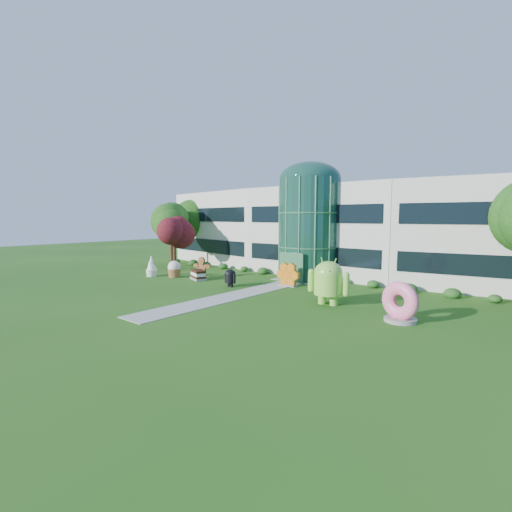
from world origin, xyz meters
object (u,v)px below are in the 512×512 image
Objects in this scene: android_black at (230,276)px; donut at (401,301)px; gingerbread at (202,267)px; android_green at (328,279)px.

donut reaches higher than android_black.
gingerbread is (-20.79, 3.22, -0.13)m from donut.
donut is at bearing 8.98° from android_black.
donut is at bearing -16.59° from android_green.
gingerbread is (-5.53, 1.65, 0.17)m from android_black.
donut is at bearing -17.79° from gingerbread.
android_black is at bearing 172.06° from android_green.
gingerbread is at bearing -174.51° from donut.
android_black is 5.78m from gingerbread.
donut is 21.04m from gingerbread.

